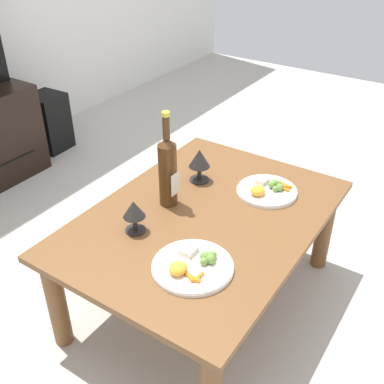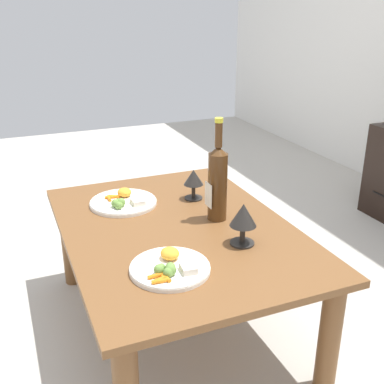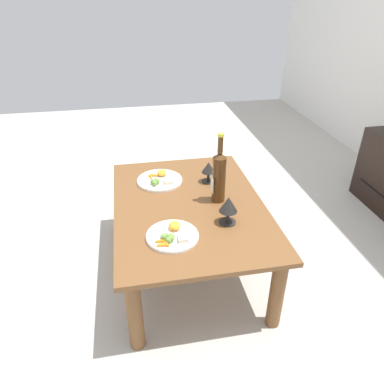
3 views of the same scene
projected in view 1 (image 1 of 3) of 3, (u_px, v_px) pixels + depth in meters
ground_plane at (203, 298)px, 1.97m from camera, size 6.40×6.40×0.00m
dining_table at (204, 230)px, 1.78m from camera, size 1.09×0.79×0.43m
floor_speaker at (49, 122)px, 3.06m from camera, size 0.22×0.22×0.38m
wine_bottle at (168, 169)px, 1.73m from camera, size 0.07×0.07×0.38m
goblet_left at (134, 211)px, 1.61m from camera, size 0.08×0.08×0.13m
goblet_right at (199, 160)px, 1.90m from camera, size 0.09×0.09×0.14m
dinner_plate_left at (193, 265)px, 1.48m from camera, size 0.27×0.27×0.05m
dinner_plate_right at (267, 190)px, 1.86m from camera, size 0.24×0.24×0.05m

